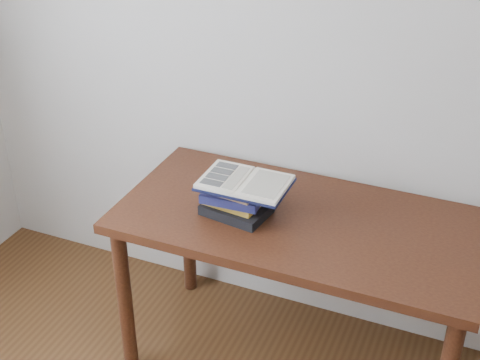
% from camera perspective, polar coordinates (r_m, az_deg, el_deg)
% --- Properties ---
extents(desk, '(1.35, 0.68, 0.72)m').
position_cam_1_polar(desk, '(2.54, 4.97, -5.07)').
color(desk, '#472311').
rests_on(desk, ground).
extents(book_stack, '(0.26, 0.20, 0.13)m').
position_cam_1_polar(book_stack, '(2.47, -0.44, -1.65)').
color(book_stack, black).
rests_on(book_stack, desk).
extents(open_book, '(0.32, 0.22, 0.03)m').
position_cam_1_polar(open_book, '(2.41, 0.43, -0.21)').
color(open_book, black).
rests_on(open_book, book_stack).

